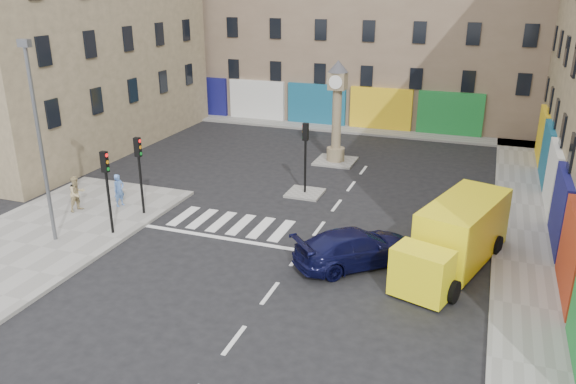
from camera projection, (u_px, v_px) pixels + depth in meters
The scene contains 17 objects.
ground at pixel (289, 268), 21.84m from camera, with size 120.00×120.00×0.00m, color black.
sidewalk_left at pixel (27, 245), 23.58m from camera, with size 7.00×16.00×0.15m, color gray.
sidewalk_right at pixel (522, 205), 27.84m from camera, with size 2.60×30.00×0.15m, color gray.
sidewalk_far at pixel (339, 128), 42.64m from camera, with size 32.00×2.40×0.15m, color gray.
island_near at pixel (305, 193), 29.51m from camera, with size 1.80×1.80×0.12m, color gray.
island_far at pixel (335, 161), 34.79m from camera, with size 2.40×2.40×0.12m, color gray.
building_far at pixel (361, 9), 44.81m from camera, with size 32.00×10.00×17.00m, color #856F58.
building_left at pixel (74, 32), 35.87m from camera, with size 8.00×20.00×15.00m, color #998664.
traffic_light_left_near at pixel (107, 179), 23.76m from camera, with size 0.28×0.22×3.70m.
traffic_light_left_far at pixel (139, 163), 25.87m from camera, with size 0.28×0.22×3.70m.
traffic_light_island at pixel (305, 147), 28.62m from camera, with size 0.28×0.22×3.70m.
lamp_post at pixel (39, 133), 22.38m from camera, with size 0.50×0.25×8.30m.
clock_pillar at pixel (337, 106), 33.57m from camera, with size 1.20×1.20×6.10m.
navy_sedan at pixel (356, 248), 21.92m from camera, with size 2.03×5.00×1.45m, color black.
yellow_van at pixel (456, 237), 21.65m from camera, with size 3.99×7.17×2.50m.
pedestrian_blue at pixel (119, 190), 27.32m from camera, with size 0.59×0.39×1.61m, color #5B87D1.
pedestrian_tan at pixel (77, 194), 26.73m from camera, with size 0.84×0.65×1.72m, color tan.
Camera 1 is at (6.60, -18.27, 10.42)m, focal length 35.00 mm.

